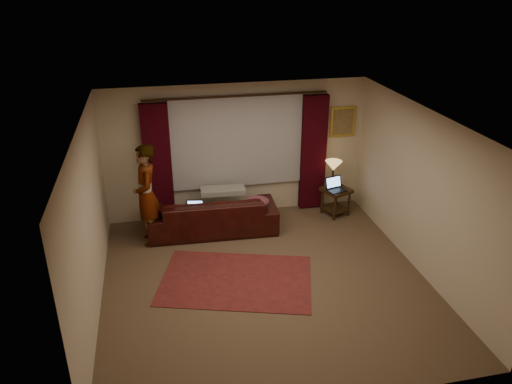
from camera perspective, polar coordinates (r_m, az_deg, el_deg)
floor at (r=7.98m, az=1.11°, el=-10.18°), size 5.00×5.00×0.01m
ceiling at (r=6.84m, az=1.28°, el=8.06°), size 5.00×5.00×0.02m
wall_back at (r=9.57m, az=-2.21°, el=4.75°), size 5.00×0.02×2.60m
wall_front at (r=5.28m, az=7.52°, el=-13.58°), size 5.00×0.02×2.60m
wall_left at (r=7.22m, az=-18.55°, el=-3.48°), size 0.02×5.00×2.60m
wall_right at (r=8.20m, az=18.45°, el=-0.05°), size 0.02×5.00×2.60m
sheer_curtain at (r=9.45m, az=-2.17°, el=5.77°), size 2.50×0.05×1.80m
drape_left at (r=9.39m, az=-11.14°, el=3.11°), size 0.50×0.14×2.30m
drape_right at (r=9.86m, az=6.55°, el=4.47°), size 0.50×0.14×2.30m
curtain_rod at (r=9.16m, az=-2.20°, el=10.89°), size 0.04×0.04×3.40m
picture_frame at (r=9.96m, az=9.88°, el=7.91°), size 0.50×0.04×0.60m
sofa at (r=9.20m, az=-5.00°, el=-1.79°), size 2.39×1.11×0.95m
throw_blanket at (r=9.23m, az=-3.85°, el=1.61°), size 0.85×0.38×0.10m
clothing_pile at (r=9.13m, az=0.06°, el=-1.19°), size 0.56×0.49×0.20m
laptop_sofa at (r=8.94m, az=-7.06°, el=-1.91°), size 0.36×0.38×0.22m
area_rug at (r=8.00m, az=-2.29°, el=-10.00°), size 2.69×2.17×0.01m
end_table at (r=9.97m, az=9.07°, el=-1.08°), size 0.63×0.63×0.56m
tiffany_lamp at (r=9.87m, az=8.79°, el=2.11°), size 0.45×0.45×0.52m
laptop_table at (r=9.71m, az=9.26°, el=0.83°), size 0.43×0.46×0.25m
person at (r=8.81m, az=-12.40°, el=-0.38°), size 0.59×0.59×1.83m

